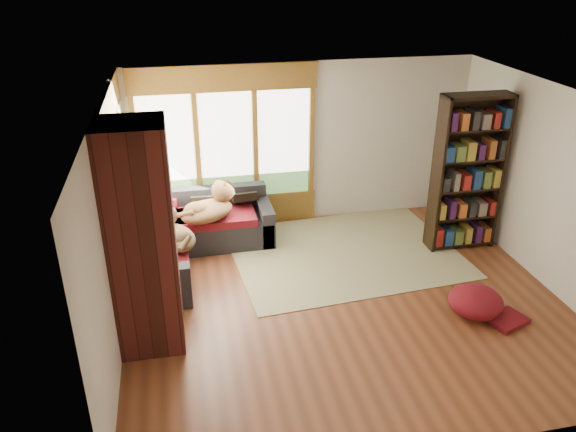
{
  "coord_description": "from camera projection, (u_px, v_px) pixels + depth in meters",
  "views": [
    {
      "loc": [
        -1.95,
        -5.83,
        4.1
      ],
      "look_at": [
        -0.61,
        0.66,
        0.95
      ],
      "focal_mm": 35.0,
      "sensor_mm": 36.0,
      "label": 1
    }
  ],
  "objects": [
    {
      "name": "wall_left",
      "position": [
        111.0,
        229.0,
        6.21
      ],
      "size": [
        0.04,
        5.0,
        2.6
      ],
      "primitive_type": "cube",
      "color": "silver",
      "rests_on": "ground"
    },
    {
      "name": "pouf",
      "position": [
        476.0,
        301.0,
        6.9
      ],
      "size": [
        0.85,
        0.85,
        0.36
      ],
      "primitive_type": "ellipsoid",
      "rotation": [
        0.0,
        0.0,
        -0.35
      ],
      "color": "maroon",
      "rests_on": "area_rug"
    },
    {
      "name": "brick_chimney",
      "position": [
        142.0,
        241.0,
        5.97
      ],
      "size": [
        0.7,
        0.7,
        2.6
      ],
      "primitive_type": "cube",
      "color": "#471914",
      "rests_on": "ground"
    },
    {
      "name": "wall_right",
      "position": [
        553.0,
        190.0,
        7.22
      ],
      "size": [
        0.04,
        5.0,
        2.6
      ],
      "primitive_type": "cube",
      "color": "silver",
      "rests_on": "ground"
    },
    {
      "name": "ceiling",
      "position": [
        354.0,
        101.0,
        6.16
      ],
      "size": [
        5.5,
        5.5,
        0.0
      ],
      "primitive_type": "plane",
      "color": "white"
    },
    {
      "name": "area_rug",
      "position": [
        344.0,
        252.0,
        8.39
      ],
      "size": [
        3.45,
        2.75,
        0.01
      ],
      "primitive_type": "cube",
      "rotation": [
        0.0,
        0.0,
        0.08
      ],
      "color": "beige",
      "rests_on": "ground"
    },
    {
      "name": "bookshelf",
      "position": [
        468.0,
        174.0,
        8.12
      ],
      "size": [
        1.0,
        0.33,
        2.33
      ],
      "color": "black",
      "rests_on": "ground"
    },
    {
      "name": "dog_tan",
      "position": [
        210.0,
        203.0,
        8.13
      ],
      "size": [
        0.99,
        0.89,
        0.48
      ],
      "rotation": [
        0.0,
        0.0,
        0.54
      ],
      "color": "brown",
      "rests_on": "sectional_sofa"
    },
    {
      "name": "floor",
      "position": [
        344.0,
        299.0,
        7.27
      ],
      "size": [
        5.5,
        5.5,
        0.0
      ],
      "primitive_type": "plane",
      "color": "brown",
      "rests_on": "ground"
    },
    {
      "name": "wall_back",
      "position": [
        302.0,
        144.0,
        8.92
      ],
      "size": [
        5.5,
        0.04,
        2.6
      ],
      "primitive_type": "cube",
      "color": "silver",
      "rests_on": "ground"
    },
    {
      "name": "throw_pillows",
      "position": [
        184.0,
        202.0,
        8.23
      ],
      "size": [
        1.98,
        1.68,
        0.45
      ],
      "color": "black",
      "rests_on": "sectional_sofa"
    },
    {
      "name": "wall_front",
      "position": [
        441.0,
        335.0,
        4.5
      ],
      "size": [
        5.5,
        0.04,
        2.6
      ],
      "primitive_type": "cube",
      "color": "silver",
      "rests_on": "ground"
    },
    {
      "name": "dog_brindle",
      "position": [
        173.0,
        229.0,
        7.43
      ],
      "size": [
        0.73,
        0.89,
        0.44
      ],
      "rotation": [
        0.0,
        0.0,
        1.94
      ],
      "color": "#392819",
      "rests_on": "sectional_sofa"
    },
    {
      "name": "roller_blind",
      "position": [
        122.0,
        136.0,
        7.82
      ],
      "size": [
        0.03,
        0.72,
        0.9
      ],
      "primitive_type": "cube",
      "color": "#667E56",
      "rests_on": "wall_left"
    },
    {
      "name": "windows_left",
      "position": [
        120.0,
        185.0,
        7.26
      ],
      "size": [
        0.1,
        2.62,
        1.9
      ],
      "color": "olive",
      "rests_on": "wall_left"
    },
    {
      "name": "windows_back",
      "position": [
        227.0,
        147.0,
        8.66
      ],
      "size": [
        2.82,
        0.1,
        1.9
      ],
      "color": "olive",
      "rests_on": "wall_back"
    },
    {
      "name": "sectional_sofa",
      "position": [
        185.0,
        234.0,
        8.29
      ],
      "size": [
        2.2,
        2.2,
        0.8
      ],
      "rotation": [
        0.0,
        0.0,
        0.08
      ],
      "color": "black",
      "rests_on": "ground"
    }
  ]
}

